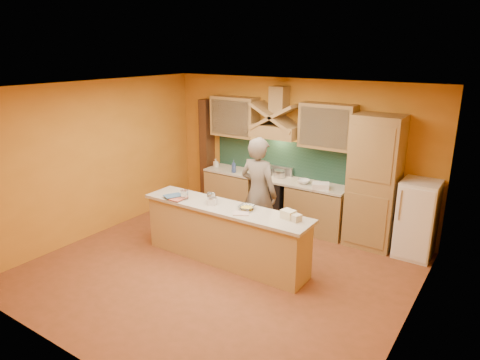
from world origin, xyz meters
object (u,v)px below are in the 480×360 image
Objects in this scene: stove at (273,200)px; fridge at (417,219)px; kitchen_scale at (212,201)px; person at (258,193)px; mixing_bowl at (247,208)px.

fridge reaches higher than stove.
kitchen_scale is (-0.02, -1.94, 0.55)m from stove.
person is (-2.36, -1.12, 0.32)m from fridge.
mixing_bowl is at bearing 111.67° from person.
fridge reaches higher than kitchen_scale.
stove is 7.06× the size of kitchen_scale.
kitchen_scale reaches higher than stove.
person is 0.74m from mixing_bowl.
person is at bearing -73.13° from stove.
mixing_bowl is (0.57, 0.12, -0.02)m from kitchen_scale.
fridge is 3.36m from kitchen_scale.
mixing_bowl is (0.55, -1.82, 0.53)m from stove.
kitchen_scale is at bearing -90.56° from stove.
fridge is (2.70, 0.00, 0.20)m from stove.
stove is 2.71m from fridge.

